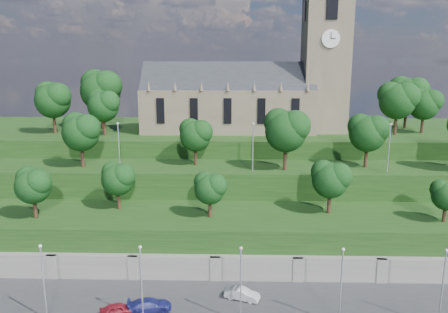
{
  "coord_description": "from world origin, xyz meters",
  "views": [
    {
      "loc": [
        -2.63,
        -37.51,
        28.07
      ],
      "look_at": [
        -4.39,
        30.0,
        13.35
      ],
      "focal_mm": 35.0,
      "sensor_mm": 36.0,
      "label": 1
    }
  ],
  "objects_px": {
    "church": "(253,91)",
    "car_left": "(118,309)",
    "car_right": "(150,305)",
    "car_middle": "(242,294)"
  },
  "relations": [
    {
      "from": "church",
      "to": "car_left",
      "type": "height_order",
      "value": "church"
    },
    {
      "from": "car_left",
      "to": "church",
      "type": "bearing_deg",
      "value": -39.41
    },
    {
      "from": "car_left",
      "to": "car_right",
      "type": "height_order",
      "value": "car_right"
    },
    {
      "from": "car_left",
      "to": "car_right",
      "type": "distance_m",
      "value": 3.23
    },
    {
      "from": "car_middle",
      "to": "car_right",
      "type": "relative_size",
      "value": 0.84
    },
    {
      "from": "church",
      "to": "car_right",
      "type": "height_order",
      "value": "church"
    },
    {
      "from": "car_left",
      "to": "car_middle",
      "type": "xyz_separation_m",
      "value": [
        13.02,
        3.49,
        -0.01
      ]
    },
    {
      "from": "car_left",
      "to": "car_right",
      "type": "xyz_separation_m",
      "value": [
        3.1,
        0.91,
        0.01
      ]
    },
    {
      "from": "car_right",
      "to": "car_left",
      "type": "bearing_deg",
      "value": 94.1
    },
    {
      "from": "church",
      "to": "car_middle",
      "type": "xyz_separation_m",
      "value": [
        -2.55,
        -39.09,
        -19.88
      ]
    }
  ]
}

